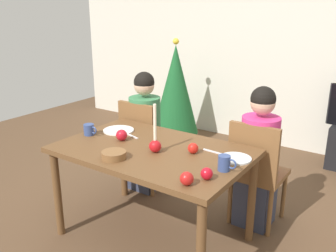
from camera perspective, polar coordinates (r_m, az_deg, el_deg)
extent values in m
plane|color=brown|center=(3.07, -2.20, -16.61)|extent=(7.68, 7.68, 0.00)
cube|color=beige|center=(4.88, 16.51, 12.06)|extent=(6.40, 0.10, 2.60)
cube|color=brown|center=(2.72, -2.38, -3.87)|extent=(1.40, 0.90, 0.04)
cylinder|color=brown|center=(3.04, -16.71, -10.00)|extent=(0.06, 0.06, 0.71)
cylinder|color=brown|center=(3.52, -6.88, -5.37)|extent=(0.06, 0.06, 0.71)
cylinder|color=brown|center=(2.92, 12.81, -10.93)|extent=(0.06, 0.06, 0.71)
cube|color=brown|center=(3.67, -3.03, -3.03)|extent=(0.40, 0.40, 0.04)
cube|color=brown|center=(3.45, -4.91, -0.11)|extent=(0.40, 0.04, 0.45)
cylinder|color=brown|center=(3.79, 0.65, -5.97)|extent=(0.04, 0.04, 0.41)
cylinder|color=brown|center=(3.97, -3.44, -4.83)|extent=(0.04, 0.04, 0.41)
cylinder|color=brown|center=(3.54, -2.44, -7.81)|extent=(0.04, 0.04, 0.41)
cylinder|color=brown|center=(3.73, -6.65, -6.48)|extent=(0.04, 0.04, 0.41)
cube|color=brown|center=(3.16, 13.90, -7.17)|extent=(0.40, 0.40, 0.04)
cube|color=brown|center=(2.90, 12.97, -4.09)|extent=(0.40, 0.04, 0.45)
cylinder|color=brown|center=(3.36, 17.41, -10.20)|extent=(0.04, 0.04, 0.41)
cylinder|color=brown|center=(3.45, 11.99, -8.92)|extent=(0.04, 0.04, 0.41)
cylinder|color=brown|center=(3.07, 15.43, -12.82)|extent=(0.04, 0.04, 0.41)
cylinder|color=brown|center=(3.17, 9.55, -11.30)|extent=(0.04, 0.04, 0.41)
cube|color=#33384C|center=(3.71, -3.45, -6.21)|extent=(0.28, 0.28, 0.45)
cylinder|color=#387A4C|center=(3.54, -3.59, 0.66)|extent=(0.30, 0.30, 0.48)
sphere|color=tan|center=(3.46, -3.70, 6.29)|extent=(0.19, 0.19, 0.19)
sphere|color=black|center=(3.45, -3.71, 6.77)|extent=(0.19, 0.19, 0.19)
cube|color=#33384C|center=(3.21, 13.29, -10.82)|extent=(0.28, 0.28, 0.45)
cylinder|color=#D1337A|center=(3.01, 13.92, -3.04)|extent=(0.30, 0.30, 0.48)
sphere|color=tan|center=(2.91, 14.44, 3.51)|extent=(0.19, 0.19, 0.19)
sphere|color=black|center=(2.90, 14.49, 4.08)|extent=(0.19, 0.19, 0.19)
cylinder|color=brown|center=(4.98, 1.13, -1.65)|extent=(0.08, 0.08, 0.14)
cone|color=#195628|center=(4.80, 1.18, 5.62)|extent=(0.61, 0.61, 1.15)
sphere|color=yellow|center=(4.71, 1.23, 12.95)|extent=(0.08, 0.08, 0.08)
sphere|color=red|center=(2.63, -1.99, -3.13)|extent=(0.09, 0.09, 0.09)
cylinder|color=#EFE5C6|center=(2.58, -2.04, 0.55)|extent=(0.02, 0.02, 0.27)
cylinder|color=white|center=(3.12, -7.64, -0.67)|extent=(0.26, 0.26, 0.01)
cylinder|color=silver|center=(2.57, 10.40, -4.95)|extent=(0.22, 0.22, 0.01)
cylinder|color=#33477F|center=(3.05, -12.11, -0.55)|extent=(0.08, 0.08, 0.09)
torus|color=#33477F|center=(3.01, -11.40, -0.65)|extent=(0.06, 0.01, 0.06)
cylinder|color=#33477F|center=(2.37, 8.66, -5.67)|extent=(0.08, 0.08, 0.10)
torus|color=#33477F|center=(2.35, 9.80, -5.82)|extent=(0.07, 0.01, 0.07)
cube|color=silver|center=(2.98, -5.70, -1.49)|extent=(0.18, 0.06, 0.01)
cube|color=silver|center=(2.66, 7.14, -4.01)|extent=(0.18, 0.03, 0.01)
cylinder|color=brown|center=(2.56, -8.36, -4.45)|extent=(0.17, 0.17, 0.05)
sphere|color=red|center=(2.62, 3.90, -3.44)|extent=(0.08, 0.08, 0.08)
sphere|color=red|center=(2.17, 2.91, -8.10)|extent=(0.08, 0.08, 0.08)
sphere|color=red|center=(2.88, -7.25, -1.43)|extent=(0.09, 0.09, 0.09)
sphere|color=red|center=(2.25, 6.00, -7.33)|extent=(0.08, 0.08, 0.08)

